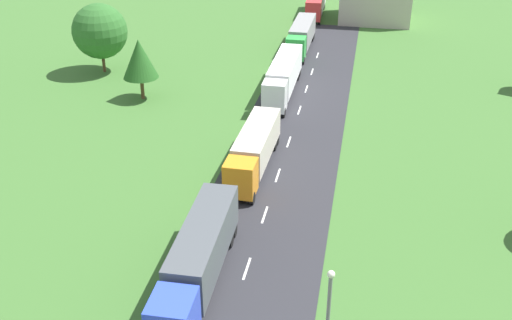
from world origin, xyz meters
TOP-DOWN VIEW (x-y plane):
  - truck_second at (-2.64, 29.15)m, footprint 2.75×13.53m
  - truck_third at (-2.22, 45.21)m, footprint 2.70×12.26m
  - truck_fourth at (-2.48, 63.73)m, footprint 2.51×14.38m
  - truck_fifth at (-2.53, 80.70)m, footprint 2.55×13.30m
  - truck_sixth at (-2.55, 100.39)m, footprint 2.78×12.94m
  - tree_birch at (-17.71, 59.28)m, footprint 3.90×3.90m
  - tree_pine at (-25.70, 67.01)m, footprint 6.71×6.71m

SIDE VIEW (x-z plane):
  - truck_third at x=-2.22m, z-range 0.34..3.76m
  - truck_fifth at x=-2.53m, z-range 0.34..3.93m
  - truck_second at x=-2.64m, z-range 0.33..4.10m
  - truck_sixth at x=-2.55m, z-range 0.33..4.11m
  - truck_fourth at x=-2.48m, z-range 0.35..4.09m
  - tree_birch at x=-17.71m, z-range 1.23..8.02m
  - tree_pine at x=-25.70m, z-range 0.90..9.42m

